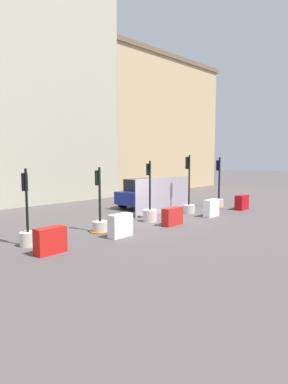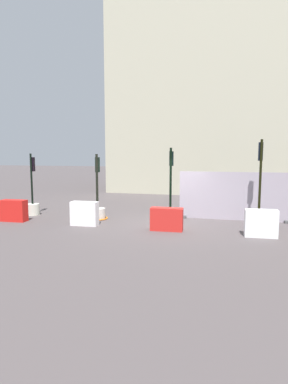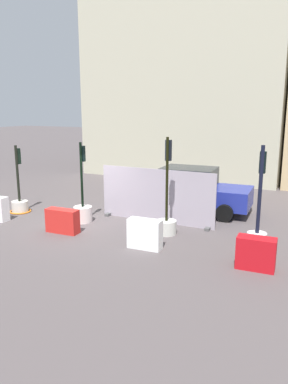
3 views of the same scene
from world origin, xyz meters
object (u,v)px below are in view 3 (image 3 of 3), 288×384
Objects in this scene: traffic_light_2 at (83,209)px; car_blue_estate at (195,190)px; traffic_light_3 at (167,217)px; construction_barrier_3 at (145,234)px; traffic_light_1 at (20,202)px; construction_barrier_4 at (256,253)px; construction_barrier_2 at (63,221)px; traffic_light_4 at (257,230)px.

traffic_light_2 reaches higher than car_blue_estate.
traffic_light_3 reaches higher than construction_barrier_3.
traffic_light_1 is 7.16m from car_blue_estate.
construction_barrier_4 is (9.62, -1.40, 0.00)m from traffic_light_1.
construction_barrier_2 is 3.16m from construction_barrier_3.
traffic_light_4 is at bearing 98.81° from construction_barrier_4.
traffic_light_3 is 1.53m from construction_barrier_3.
traffic_light_4 is at bearing 12.28° from construction_barrier_2.
traffic_light_1 is 0.87× the size of traffic_light_4.
construction_barrier_3 is 0.24× the size of car_blue_estate.
traffic_light_2 is 0.95× the size of traffic_light_4.
traffic_light_3 is (6.42, 0.15, 0.15)m from traffic_light_1.
construction_barrier_2 is at bearing -155.71° from traffic_light_3.
traffic_light_1 is 2.67× the size of construction_barrier_4.
traffic_light_2 is 1.34m from construction_barrier_2.
traffic_light_2 is at bearing 94.58° from construction_barrier_2.
traffic_light_2 reaches higher than traffic_light_1.
traffic_light_4 is 3.36m from construction_barrier_3.
construction_barrier_4 is at bearing -0.94° from construction_barrier_2.
traffic_light_1 is at bearing 167.83° from construction_barrier_3.
construction_barrier_4 is (0.23, -1.45, -0.18)m from traffic_light_4.
traffic_light_1 is 9.40m from traffic_light_4.
traffic_light_1 is 3.10m from traffic_light_2.
traffic_light_1 is 0.63× the size of car_blue_estate.
traffic_light_4 is (9.40, 0.05, 0.18)m from traffic_light_1.
traffic_light_3 reaches higher than traffic_light_1.
traffic_light_2 is 4.60m from car_blue_estate.
traffic_light_1 is 9.73m from construction_barrier_4.
traffic_light_4 is 6.34m from construction_barrier_2.
traffic_light_4 is at bearing -46.56° from car_blue_estate.
construction_barrier_4 is at bearing -8.29° from traffic_light_1.
car_blue_estate reaches higher than construction_barrier_2.
traffic_light_4 reaches higher than car_blue_estate.
car_blue_estate is (-0.02, 4.65, 0.44)m from construction_barrier_3.
construction_barrier_3 is at bearing -23.32° from traffic_light_2.
construction_barrier_2 is 1.11× the size of construction_barrier_3.
traffic_light_3 reaches higher than traffic_light_4.
traffic_light_2 is 6.30m from traffic_light_4.
traffic_light_2 is at bearing 0.63° from traffic_light_1.
traffic_light_4 is 4.45m from car_blue_estate.
car_blue_estate is at bearing 133.44° from traffic_light_4.
traffic_light_3 is at bearing 1.37° from traffic_light_1.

